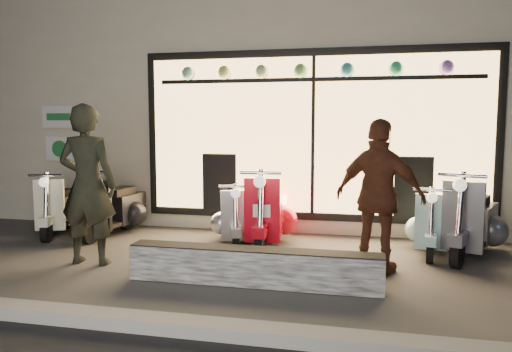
{
  "coord_description": "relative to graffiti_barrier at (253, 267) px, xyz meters",
  "views": [
    {
      "loc": [
        1.63,
        -5.76,
        1.75
      ],
      "look_at": [
        0.2,
        0.6,
        1.05
      ],
      "focal_mm": 35.0,
      "sensor_mm": 36.0,
      "label": 1
    }
  ],
  "objects": [
    {
      "name": "scooter_silver",
      "position": [
        -0.72,
        1.84,
        0.15
      ],
      "size": [
        0.64,
        1.22,
        0.88
      ],
      "rotation": [
        0.0,
        0.0,
        0.31
      ],
      "color": "black",
      "rests_on": "ground"
    },
    {
      "name": "graffiti_barrier",
      "position": [
        0.0,
        0.0,
        0.0
      ],
      "size": [
        2.76,
        0.28,
        0.4
      ],
      "primitive_type": "cube",
      "color": "black",
      "rests_on": "ground"
    },
    {
      "name": "scooter_blue",
      "position": [
        2.05,
        1.93,
        0.16
      ],
      "size": [
        0.5,
        1.26,
        0.9
      ],
      "rotation": [
        0.0,
        0.0,
        -0.13
      ],
      "color": "black",
      "rests_on": "ground"
    },
    {
      "name": "kerb",
      "position": [
        -0.45,
        -1.35,
        -0.14
      ],
      "size": [
        40.0,
        0.25,
        0.12
      ],
      "primitive_type": "cube",
      "color": "slate",
      "rests_on": "ground"
    },
    {
      "name": "man",
      "position": [
        -2.17,
        0.35,
        0.79
      ],
      "size": [
        0.75,
        0.51,
        1.98
      ],
      "primitive_type": "imported",
      "rotation": [
        0.0,
        0.0,
        3.2
      ],
      "color": "black",
      "rests_on": "ground"
    },
    {
      "name": "shop_building",
      "position": [
        -0.45,
        5.63,
        1.9
      ],
      "size": [
        10.2,
        6.23,
        4.2
      ],
      "color": "beige",
      "rests_on": "ground"
    },
    {
      "name": "woman",
      "position": [
        1.32,
        0.75,
        0.7
      ],
      "size": [
        1.14,
        0.79,
        1.8
      ],
      "primitive_type": "imported",
      "rotation": [
        0.0,
        0.0,
        2.77
      ],
      "color": "#582D1C",
      "rests_on": "ground"
    },
    {
      "name": "scooter_grey",
      "position": [
        2.55,
        1.87,
        0.24
      ],
      "size": [
        0.87,
        1.51,
        1.09
      ],
      "rotation": [
        0.0,
        0.0,
        -0.39
      ],
      "color": "black",
      "rests_on": "ground"
    },
    {
      "name": "ground",
      "position": [
        -0.45,
        0.65,
        -0.2
      ],
      "size": [
        40.0,
        40.0,
        0.0
      ],
      "primitive_type": "plane",
      "color": "#383533",
      "rests_on": "ground"
    },
    {
      "name": "scooter_cream",
      "position": [
        -3.61,
        1.87,
        0.19
      ],
      "size": [
        0.7,
        1.34,
        0.96
      ],
      "rotation": [
        0.0,
        0.0,
        0.31
      ],
      "color": "black",
      "rests_on": "ground"
    },
    {
      "name": "scooter_black",
      "position": [
        -2.67,
        2.02,
        0.21
      ],
      "size": [
        0.53,
        1.43,
        1.02
      ],
      "rotation": [
        0.0,
        0.0,
        -0.09
      ],
      "color": "black",
      "rests_on": "ground"
    },
    {
      "name": "scooter_red",
      "position": [
        -0.21,
        1.85,
        0.23
      ],
      "size": [
        0.54,
        1.51,
        1.08
      ],
      "rotation": [
        0.0,
        0.0,
        0.06
      ],
      "color": "black",
      "rests_on": "ground"
    }
  ]
}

